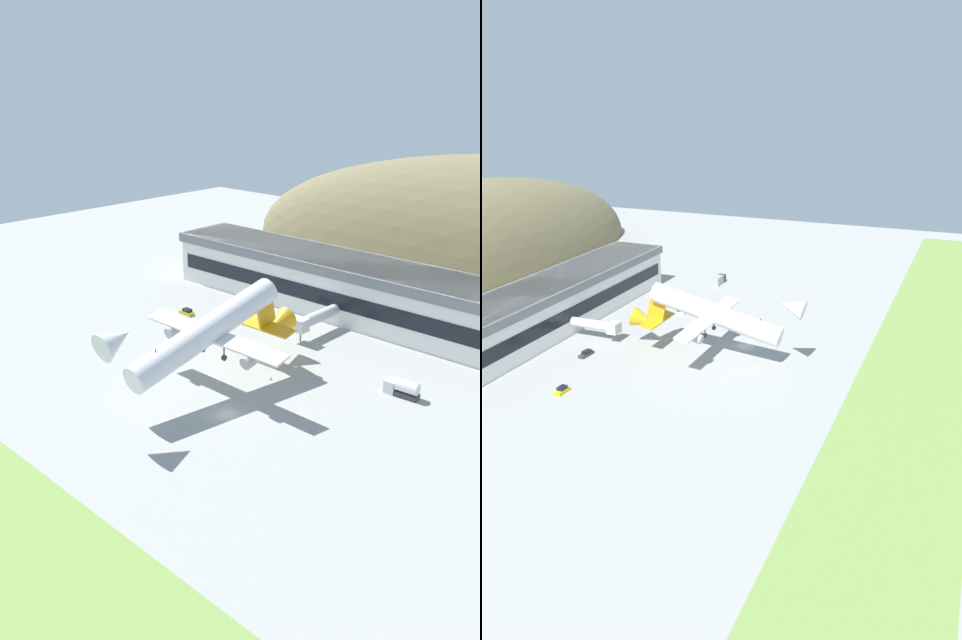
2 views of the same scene
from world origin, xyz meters
TOP-DOWN VIEW (x-y plane):
  - ground_plane at (0.00, 0.00)m, footprint 336.07×336.07m
  - terminal_building at (-10.24, 54.75)m, footprint 104.93×17.97m
  - jetway_0 at (-10.27, 38.17)m, footprint 3.38×14.69m
  - cargo_airplane at (-9.18, 5.33)m, footprint 32.78×46.19m
  - service_car_0 at (-21.09, 34.75)m, footprint 4.62×1.98m
  - service_car_1 at (-40.58, 27.96)m, footprint 3.93×1.85m
  - fuel_truck at (18.46, 26.41)m, footprint 6.47×2.69m
  - traffic_cone_0 at (-2.97, 15.13)m, footprint 0.52×0.52m

SIDE VIEW (x-z plane):
  - ground_plane at x=0.00m, z-range 0.00..0.00m
  - traffic_cone_0 at x=-2.97m, z-range -0.01..0.57m
  - service_car_0 at x=-21.09m, z-range -0.12..1.30m
  - service_car_1 at x=-40.58m, z-range -0.13..1.36m
  - fuel_truck at x=18.46m, z-range -0.10..3.06m
  - jetway_0 at x=-10.27m, z-range 1.28..6.71m
  - terminal_building at x=-10.24m, z-range 0.89..14.45m
  - cargo_airplane at x=-9.18m, z-range 3.62..18.60m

